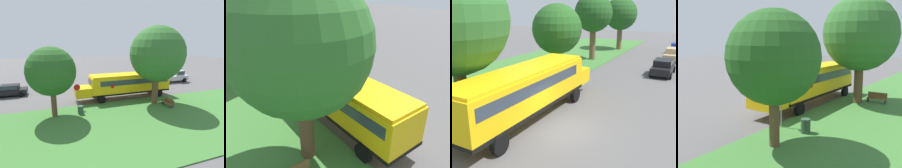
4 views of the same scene
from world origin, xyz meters
TOP-DOWN VIEW (x-y plane):
  - ground_plane at (0.00, 0.00)m, footprint 120.00×120.00m
  - grass_verge at (-10.00, 0.00)m, footprint 12.00×80.00m
  - school_bus at (-2.78, 0.46)m, footprint 2.84×12.42m
  - car_black_nearest at (2.80, 15.31)m, footprint 2.02×4.40m
  - pickup_truck at (2.70, -11.17)m, footprint 2.28×5.40m
  - oak_tree_beside_bus at (-6.00, -1.34)m, footprint 6.16×6.16m
  - oak_tree_roadside_mid at (-6.17, 9.63)m, footprint 4.60×4.60m
  - stop_sign at (-4.60, 7.27)m, footprint 0.08×0.68m
  - park_bench at (-7.39, -2.50)m, footprint 1.62×0.55m
  - trash_bin at (-6.32, 7.24)m, footprint 0.56×0.56m

SIDE VIEW (x-z plane):
  - ground_plane at x=0.00m, z-range 0.00..0.00m
  - grass_verge at x=-10.00m, z-range 0.00..0.08m
  - trash_bin at x=-6.32m, z-range 0.00..0.90m
  - park_bench at x=-7.39m, z-range 0.01..0.93m
  - car_black_nearest at x=2.80m, z-range 0.10..1.66m
  - pickup_truck at x=2.70m, z-range 0.02..2.12m
  - stop_sign at x=-4.60m, z-range 0.37..3.11m
  - school_bus at x=-2.78m, z-range 0.34..3.50m
  - oak_tree_roadside_mid at x=-6.17m, z-range 1.13..7.97m
  - oak_tree_beside_bus at x=-6.00m, z-range 1.39..10.35m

